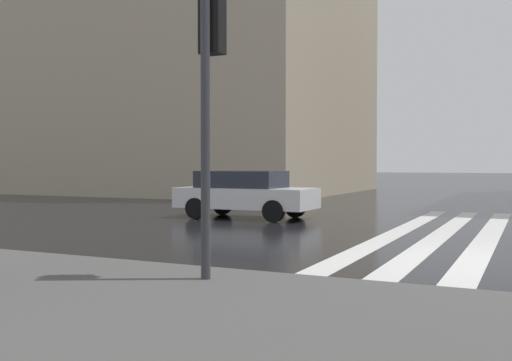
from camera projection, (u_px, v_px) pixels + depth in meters
name	position (u px, v px, depth m)	size (l,w,h in m)	color
ground_plane	(484.00, 262.00, 9.64)	(220.00, 220.00, 0.00)	black
haussmann_block_mid	(146.00, 17.00, 36.85)	(15.70, 25.35, 22.06)	tan
traffic_signal_post	(210.00, 69.00, 7.52)	(0.44, 0.30, 3.71)	#333338
car_white	(245.00, 193.00, 17.62)	(1.85, 4.10, 1.41)	silver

